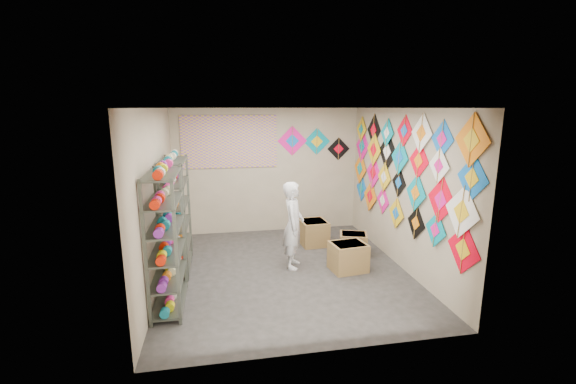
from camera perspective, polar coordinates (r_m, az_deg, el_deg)
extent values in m
plane|color=#2D2A27|center=(6.65, -0.39, -11.59)|extent=(4.50, 4.50, 0.00)
plane|color=tan|center=(8.41, -3.08, 3.11)|extent=(4.00, 0.00, 4.00)
plane|color=tan|center=(4.11, 5.10, -6.90)|extent=(4.00, 0.00, 4.00)
plane|color=tan|center=(6.21, -18.90, -0.89)|extent=(0.00, 4.50, 4.50)
plane|color=tan|center=(6.86, 16.29, 0.49)|extent=(0.00, 4.50, 4.50)
plane|color=#6A635A|center=(6.08, -0.43, 12.35)|extent=(4.50, 4.50, 0.00)
cube|color=#4C5147|center=(5.48, -17.57, -6.90)|extent=(0.40, 1.10, 1.90)
cube|color=#4C5147|center=(6.71, -16.26, -3.27)|extent=(0.40, 1.10, 1.90)
cylinder|color=#F02D8C|center=(5.00, -18.30, -7.67)|extent=(0.12, 0.10, 0.12)
cylinder|color=orange|center=(5.18, -18.02, -6.95)|extent=(0.12, 0.10, 0.12)
cylinder|color=yellow|center=(5.36, -17.76, -6.28)|extent=(0.12, 0.10, 0.12)
cylinder|color=beige|center=(5.54, -17.52, -5.65)|extent=(0.12, 0.10, 0.12)
cylinder|color=red|center=(5.72, -17.29, -5.06)|extent=(0.12, 0.10, 0.12)
cylinder|color=purple|center=(5.90, -17.08, -4.51)|extent=(0.12, 0.10, 0.12)
cylinder|color=#C8C28A|center=(6.23, -16.74, -3.61)|extent=(0.12, 0.10, 0.12)
cylinder|color=#127687|center=(6.41, -16.56, -3.14)|extent=(0.12, 0.10, 0.12)
cylinder|color=#F02D8C|center=(6.59, -16.39, -2.70)|extent=(0.12, 0.10, 0.12)
cylinder|color=orange|center=(6.78, -16.23, -2.28)|extent=(0.12, 0.10, 0.12)
cylinder|color=yellow|center=(6.96, -16.08, -1.89)|extent=(0.12, 0.10, 0.12)
cylinder|color=beige|center=(7.15, -15.94, -1.51)|extent=(0.12, 0.10, 0.12)
cube|color=#EE001B|center=(5.45, 24.54, -7.74)|extent=(0.01, 0.68, 0.68)
cube|color=#038A9D|center=(5.91, 21.01, -5.24)|extent=(0.03, 0.53, 0.53)
cube|color=black|center=(6.42, 18.44, -4.38)|extent=(0.04, 0.54, 0.54)
cube|color=yellow|center=(6.97, 15.72, -3.05)|extent=(0.01, 0.55, 0.55)
cube|color=#EB118D|center=(7.49, 13.87, -1.22)|extent=(0.01, 0.53, 0.53)
cube|color=orange|center=(8.01, 12.07, -0.57)|extent=(0.04, 0.64, 0.64)
cube|color=blue|center=(8.49, 10.84, 0.55)|extent=(0.02, 0.58, 0.58)
cube|color=white|center=(5.36, 24.35, -2.68)|extent=(0.04, 0.70, 0.70)
cube|color=#EE001B|center=(5.77, 21.73, -1.10)|extent=(0.04, 0.67, 0.67)
cube|color=#038A9D|center=(6.33, 18.40, -0.11)|extent=(0.04, 0.60, 0.60)
cube|color=black|center=(6.87, 16.10, 1.36)|extent=(0.03, 0.51, 0.51)
cube|color=yellow|center=(7.36, 14.05, 2.15)|extent=(0.02, 0.55, 0.55)
cube|color=#EB118D|center=(7.86, 12.53, 2.85)|extent=(0.04, 0.67, 0.67)
cube|color=orange|center=(8.48, 10.64, 3.47)|extent=(0.03, 0.68, 0.68)
cube|color=blue|center=(5.20, 25.64, 1.85)|extent=(0.02, 0.60, 0.60)
cube|color=white|center=(5.76, 21.46, 3.65)|extent=(0.01, 0.51, 0.51)
cube|color=#EE001B|center=(6.26, 18.82, 4.43)|extent=(0.03, 0.58, 0.58)
cube|color=#038A9D|center=(6.79, 16.20, 4.97)|extent=(0.03, 0.60, 0.60)
cube|color=black|center=(7.26, 14.51, 5.84)|extent=(0.02, 0.72, 0.72)
cube|color=yellow|center=(7.78, 12.59, 6.14)|extent=(0.02, 0.66, 0.66)
cube|color=#EB118D|center=(8.40, 10.94, 6.70)|extent=(0.04, 0.71, 0.71)
cube|color=orange|center=(5.18, 25.59, 6.94)|extent=(0.02, 0.68, 0.68)
cube|color=blue|center=(5.73, 21.88, 7.30)|extent=(0.03, 0.54, 0.54)
cube|color=white|center=(6.17, 19.18, 8.25)|extent=(0.04, 0.60, 0.60)
cube|color=#EE001B|center=(6.69, 16.88, 8.70)|extent=(0.03, 0.53, 0.53)
cube|color=#038A9D|center=(7.24, 14.46, 8.50)|extent=(0.03, 0.52, 0.52)
cube|color=black|center=(7.84, 12.60, 8.96)|extent=(0.03, 0.65, 0.65)
cube|color=yellow|center=(8.41, 10.81, 9.13)|extent=(0.03, 0.53, 0.53)
cube|color=#EB118D|center=(8.41, 0.63, 7.58)|extent=(0.65, 0.02, 0.65)
cube|color=#038A9D|center=(8.53, 4.29, 7.47)|extent=(0.59, 0.02, 0.59)
cube|color=black|center=(8.69, 7.49, 6.36)|extent=(0.52, 0.02, 0.52)
cube|color=#7F4FAB|center=(8.25, -8.67, 7.36)|extent=(2.00, 0.01, 1.10)
imported|color=silver|center=(6.57, 0.79, -4.92)|extent=(0.74, 0.66, 1.50)
cube|color=olive|center=(6.67, 8.89, -9.46)|extent=(0.63, 0.55, 0.48)
cube|color=olive|center=(7.37, 9.63, -7.61)|extent=(0.60, 0.54, 0.41)
cube|color=olive|center=(7.80, 3.81, -6.01)|extent=(0.55, 0.60, 0.49)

